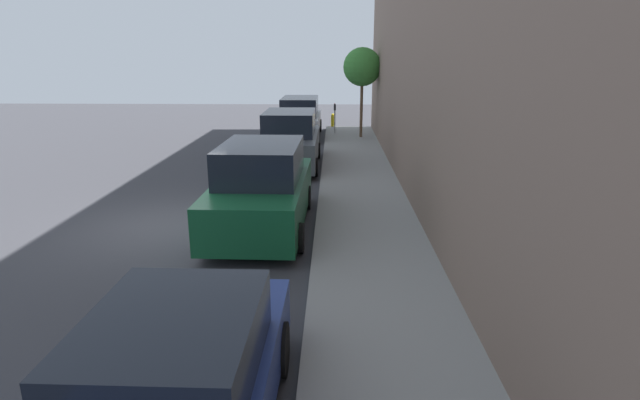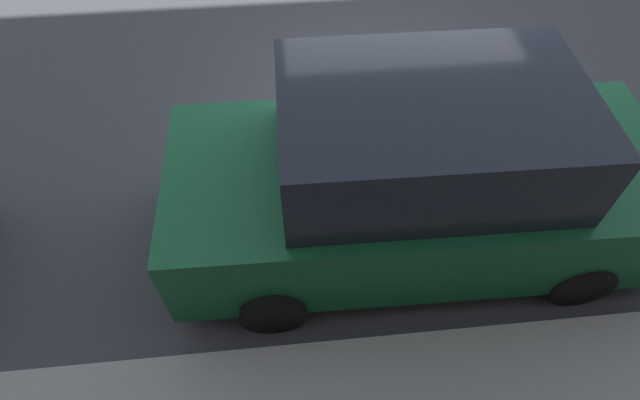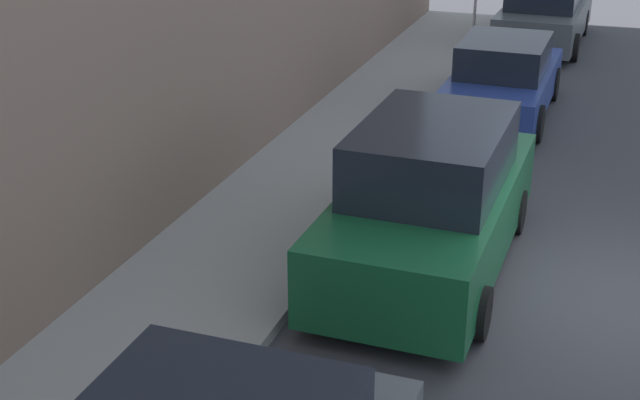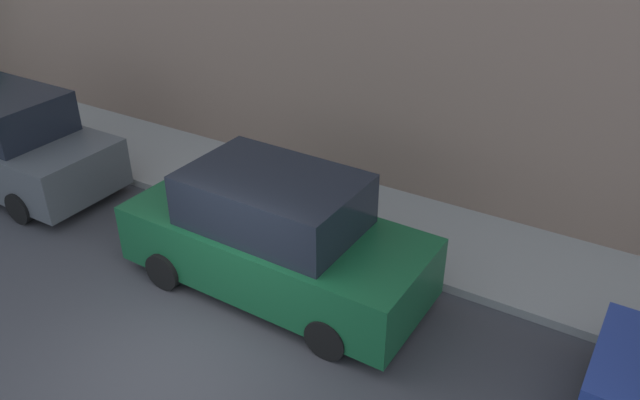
% 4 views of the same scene
% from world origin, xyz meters
% --- Properties ---
extents(ground_plane, '(60.00, 60.00, 0.00)m').
position_xyz_m(ground_plane, '(0.00, 0.00, 0.00)').
color(ground_plane, '#38383D').
extents(sidewalk, '(2.42, 32.00, 0.15)m').
position_xyz_m(sidewalk, '(4.71, 0.00, 0.07)').
color(sidewalk, gray).
rests_on(sidewalk, ground_plane).
extents(parked_minivan_nearest, '(2.04, 4.95, 1.90)m').
position_xyz_m(parked_minivan_nearest, '(2.29, -13.35, 0.92)').
color(parked_minivan_nearest, '#4C5156').
rests_on(parked_minivan_nearest, ground_plane).
extents(parked_sedan_second, '(1.92, 4.52, 1.54)m').
position_xyz_m(parked_sedan_second, '(2.39, -6.93, 0.72)').
color(parked_sedan_second, navy).
rests_on(parked_sedan_second, ground_plane).
extents(parked_suv_third, '(2.08, 4.83, 1.98)m').
position_xyz_m(parked_suv_third, '(2.27, -0.06, 0.93)').
color(parked_suv_third, '#14512D').
rests_on(parked_suv_third, ground_plane).
extents(parking_meter_near, '(0.11, 0.15, 1.46)m').
position_xyz_m(parking_meter_near, '(3.95, -12.44, 1.04)').
color(parking_meter_near, '#ADADB2').
rests_on(parking_meter_near, sidewalk).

